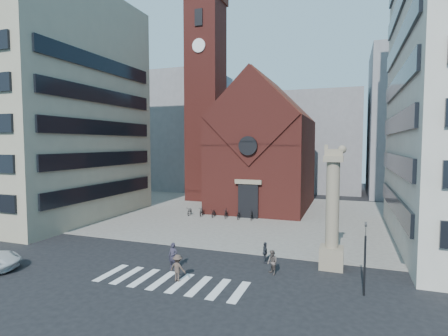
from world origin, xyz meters
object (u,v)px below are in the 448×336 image
(pedestrian_1, at_px, (272,262))
(pedestrian_2, at_px, (265,252))
(traffic_light, at_px, (365,257))
(scooter_0, at_px, (190,211))
(lion_column, at_px, (332,220))
(pedestrian_0, at_px, (173,256))

(pedestrian_1, relative_size, pedestrian_2, 1.06)
(traffic_light, distance_m, scooter_0, 25.72)
(pedestrian_2, bearing_deg, lion_column, -98.41)
(traffic_light, height_order, pedestrian_2, traffic_light)
(pedestrian_0, distance_m, pedestrian_2, 6.70)
(pedestrian_2, bearing_deg, pedestrian_0, 106.47)
(lion_column, height_order, pedestrian_0, lion_column)
(lion_column, distance_m, pedestrian_0, 11.40)
(scooter_0, bearing_deg, pedestrian_2, -57.69)
(lion_column, bearing_deg, pedestrian_2, -173.81)
(traffic_light, height_order, pedestrian_1, traffic_light)
(lion_column, distance_m, traffic_light, 4.62)
(traffic_light, bearing_deg, pedestrian_1, 165.93)
(pedestrian_2, bearing_deg, pedestrian_1, -169.47)
(pedestrian_1, bearing_deg, lion_column, 81.50)
(traffic_light, distance_m, pedestrian_1, 6.02)
(pedestrian_1, bearing_deg, traffic_light, 32.34)
(lion_column, bearing_deg, scooter_0, 142.79)
(traffic_light, xyz_separation_m, pedestrian_2, (-6.64, 3.50, -1.52))
(pedestrian_0, relative_size, scooter_0, 1.04)
(lion_column, distance_m, scooter_0, 21.78)
(pedestrian_0, bearing_deg, scooter_0, 114.14)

